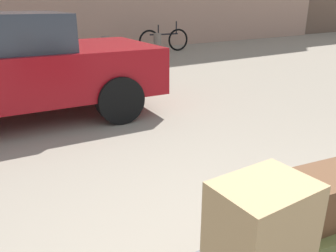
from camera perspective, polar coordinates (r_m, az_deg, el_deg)
suitcase_olive_rear_right at (r=1.86m, az=24.40°, el=-16.93°), size 0.58×0.48×0.28m
suitcase_tan_rear_left at (r=1.44m, az=15.07°, el=-19.62°), size 0.37×0.27×0.59m
duffel_bag_brown_topmost_pile at (r=1.73m, az=25.57°, el=-10.40°), size 0.43×0.31×0.21m
bicycle_leaning at (r=11.41m, az=-0.67°, el=14.31°), size 1.75×0.29×0.96m
bollard_kerb_near at (r=8.97m, az=-10.46°, el=12.36°), size 0.21×0.21×0.74m
bollard_kerb_mid at (r=9.68m, az=-1.78°, el=13.23°), size 0.21×0.21×0.74m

